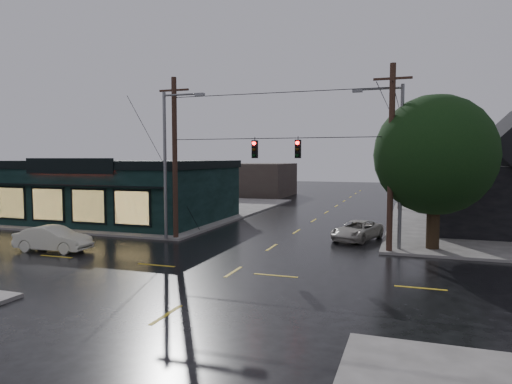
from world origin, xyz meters
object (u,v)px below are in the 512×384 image
(utility_pole_ne, at_px, (389,253))
(sedan_cream, at_px, (53,239))
(corner_tree, at_px, (435,155))
(suv_silver, at_px, (357,230))
(utility_pole_nw, at_px, (176,239))

(utility_pole_ne, relative_size, sedan_cream, 2.40)
(corner_tree, xyz_separation_m, utility_pole_ne, (-2.25, -1.40, -5.31))
(utility_pole_ne, bearing_deg, sedan_cream, -162.91)
(utility_pole_ne, height_order, sedan_cream, utility_pole_ne)
(utility_pole_ne, xyz_separation_m, sedan_cream, (-17.67, -5.43, 0.70))
(utility_pole_ne, xyz_separation_m, suv_silver, (-2.11, 3.54, 0.61))
(suv_silver, bearing_deg, sedan_cream, -131.46)
(suv_silver, bearing_deg, utility_pole_ne, -40.64)
(utility_pole_nw, bearing_deg, corner_tree, 5.23)
(utility_pole_nw, xyz_separation_m, sedan_cream, (-4.67, -5.43, 0.70))
(utility_pole_nw, distance_m, sedan_cream, 7.19)
(utility_pole_nw, distance_m, utility_pole_ne, 13.00)
(corner_tree, bearing_deg, utility_pole_nw, -174.77)
(corner_tree, xyz_separation_m, sedan_cream, (-19.92, -6.83, -4.61))
(utility_pole_nw, height_order, suv_silver, utility_pole_nw)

